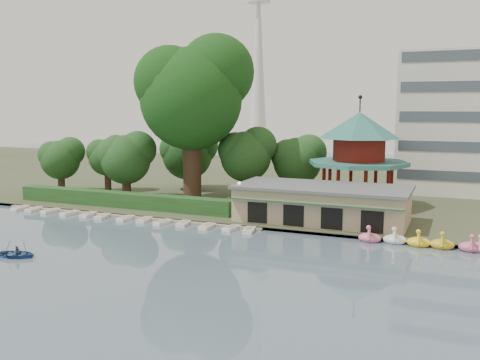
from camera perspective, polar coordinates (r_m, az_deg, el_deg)
The scene contains 14 objects.
ground_plane at distance 43.53m, azimuth -11.78°, elevation -9.47°, with size 220.00×220.00×0.00m, color slate.
shore at distance 90.24m, azimuth 7.14°, elevation -0.17°, with size 220.00×70.00×0.40m, color #424930.
embankment at distance 58.06m, azimuth -2.10°, elevation -4.73°, with size 220.00×0.60×0.30m, color gray.
dock at distance 63.83m, azimuth -11.99°, elevation -3.76°, with size 34.00×1.60×0.24m, color gray.
boathouse at distance 58.72m, azimuth 8.74°, elevation -2.46°, with size 18.60×9.39×3.90m.
pavilion at distance 67.39m, azimuth 12.54°, elevation 3.17°, with size 12.40×12.40×13.50m.
broadcast_tower at distance 187.31m, azimuth 1.98°, elevation 14.45°, with size 8.00×8.00×96.00m.
hedge at distance 67.96m, azimuth -12.53°, elevation -2.05°, with size 30.00×2.00×1.80m, color #234E20.
lamp_post at distance 58.38m, azimuth -0.08°, elevation -1.46°, with size 0.36×0.36×4.28m.
big_tree at distance 70.35m, azimuth -5.01°, elevation 9.51°, with size 14.62×13.62×21.75m.
small_trees at distance 75.59m, azimuth -5.89°, elevation 2.70°, with size 39.78×17.24×9.71m.
swan_boats at distance 52.25m, azimuth 21.99°, elevation -6.48°, with size 17.69×2.07×1.92m.
moored_rowboats at distance 62.32m, azimuth -12.27°, elevation -4.00°, with size 32.05×2.79×0.36m.
rowboat_with_passengers at distance 50.04m, azimuth -22.75°, elevation -7.02°, with size 5.40×4.28×2.01m.
Camera 1 is at (23.71, -34.14, 12.94)m, focal length 40.00 mm.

